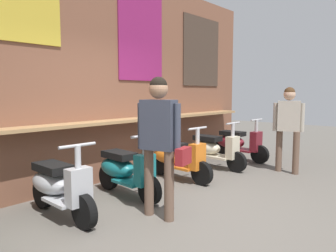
{
  "coord_description": "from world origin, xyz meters",
  "views": [
    {
      "loc": [
        -3.21,
        -2.54,
        1.55
      ],
      "look_at": [
        0.92,
        1.05,
        0.98
      ],
      "focal_mm": 34.6,
      "sensor_mm": 36.0,
      "label": 1
    }
  ],
  "objects": [
    {
      "name": "scooter_maroon",
      "position": [
        3.36,
        1.08,
        0.39
      ],
      "size": [
        0.47,
        1.4,
        0.97
      ],
      "rotation": [
        0.0,
        0.0,
        -1.62
      ],
      "color": "maroon",
      "rests_on": "ground_plane"
    },
    {
      "name": "scooter_cream",
      "position": [
        2.33,
        1.08,
        0.39
      ],
      "size": [
        0.46,
        1.4,
        0.97
      ],
      "rotation": [
        0.0,
        0.0,
        -1.6
      ],
      "color": "beige",
      "rests_on": "ground_plane"
    },
    {
      "name": "shopper_with_handbag",
      "position": [
        -0.35,
        0.08,
        1.07
      ],
      "size": [
        0.38,
        0.68,
        1.73
      ],
      "rotation": [
        0.0,
        0.0,
        0.23
      ],
      "color": "brown",
      "rests_on": "ground_plane"
    },
    {
      "name": "scooter_teal",
      "position": [
        -0.05,
        1.08,
        0.39
      ],
      "size": [
        0.5,
        1.4,
        0.97
      ],
      "rotation": [
        0.0,
        0.0,
        -1.65
      ],
      "color": "#197075",
      "rests_on": "ground_plane"
    },
    {
      "name": "scooter_orange",
      "position": [
        1.17,
        1.08,
        0.39
      ],
      "size": [
        0.46,
        1.4,
        0.97
      ],
      "rotation": [
        0.0,
        0.0,
        -1.61
      ],
      "color": "orange",
      "rests_on": "ground_plane"
    },
    {
      "name": "market_stall_facade",
      "position": [
        0.0,
        2.02,
        1.83
      ],
      "size": [
        9.04,
        0.61,
        3.65
      ],
      "color": "brown",
      "rests_on": "ground_plane"
    },
    {
      "name": "scooter_silver",
      "position": [
        -1.14,
        1.08,
        0.39
      ],
      "size": [
        0.46,
        1.4,
        0.97
      ],
      "rotation": [
        0.0,
        0.0,
        -1.6
      ],
      "color": "#B2B5BA",
      "rests_on": "ground_plane"
    },
    {
      "name": "shopper_browsing",
      "position": [
        2.93,
        -0.24,
        1.01
      ],
      "size": [
        0.34,
        0.53,
        1.64
      ],
      "rotation": [
        0.0,
        0.0,
        3.53
      ],
      "color": "brown",
      "rests_on": "ground_plane"
    },
    {
      "name": "ground_plane",
      "position": [
        0.0,
        0.0,
        0.0
      ],
      "size": [
        25.31,
        25.31,
        0.0
      ],
      "primitive_type": "plane",
      "color": "#605B54"
    }
  ]
}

